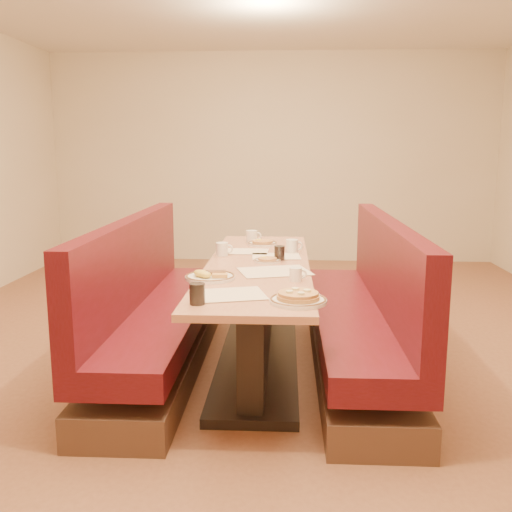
{
  "coord_description": "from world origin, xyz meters",
  "views": [
    {
      "loc": [
        0.19,
        -3.83,
        1.52
      ],
      "look_at": [
        0.0,
        -0.25,
        0.85
      ],
      "focal_mm": 40.0,
      "sensor_mm": 36.0,
      "label": 1
    }
  ],
  "objects_px": {
    "coffee_mug_b": "(222,249)",
    "coffee_mug_d": "(252,236)",
    "coffee_mug_a": "(296,274)",
    "soda_tumbler_mid": "(279,253)",
    "diner_table": "(258,316)",
    "soda_tumbler_near": "(197,294)",
    "pancake_plate": "(298,298)",
    "eggs_plate": "(210,276)",
    "booth_left": "(154,317)",
    "coffee_mug_c": "(293,246)",
    "booth_right": "(363,320)"
  },
  "relations": [
    {
      "from": "coffee_mug_c",
      "to": "soda_tumbler_mid",
      "type": "relative_size",
      "value": 1.25
    },
    {
      "from": "coffee_mug_a",
      "to": "soda_tumbler_mid",
      "type": "relative_size",
      "value": 1.02
    },
    {
      "from": "coffee_mug_d",
      "to": "soda_tumbler_mid",
      "type": "xyz_separation_m",
      "value": [
        0.24,
        -0.78,
        -0.0
      ]
    },
    {
      "from": "coffee_mug_a",
      "to": "soda_tumbler_mid",
      "type": "bearing_deg",
      "value": 89.37
    },
    {
      "from": "coffee_mug_c",
      "to": "soda_tumbler_near",
      "type": "distance_m",
      "value": 1.59
    },
    {
      "from": "pancake_plate",
      "to": "coffee_mug_c",
      "type": "distance_m",
      "value": 1.45
    },
    {
      "from": "coffee_mug_a",
      "to": "soda_tumbler_mid",
      "type": "distance_m",
      "value": 0.65
    },
    {
      "from": "pancake_plate",
      "to": "coffee_mug_d",
      "type": "height_order",
      "value": "coffee_mug_d"
    },
    {
      "from": "coffee_mug_c",
      "to": "soda_tumbler_mid",
      "type": "distance_m",
      "value": 0.33
    },
    {
      "from": "soda_tumbler_mid",
      "to": "eggs_plate",
      "type": "bearing_deg",
      "value": -123.77
    },
    {
      "from": "coffee_mug_d",
      "to": "soda_tumbler_near",
      "type": "relative_size",
      "value": 1.22
    },
    {
      "from": "diner_table",
      "to": "booth_right",
      "type": "height_order",
      "value": "booth_right"
    },
    {
      "from": "booth_left",
      "to": "eggs_plate",
      "type": "bearing_deg",
      "value": -46.32
    },
    {
      "from": "diner_table",
      "to": "coffee_mug_a",
      "type": "relative_size",
      "value": 23.54
    },
    {
      "from": "soda_tumbler_mid",
      "to": "diner_table",
      "type": "bearing_deg",
      "value": -137.26
    },
    {
      "from": "booth_left",
      "to": "coffee_mug_d",
      "type": "height_order",
      "value": "booth_left"
    },
    {
      "from": "booth_right",
      "to": "soda_tumbler_mid",
      "type": "bearing_deg",
      "value": 167.07
    },
    {
      "from": "booth_left",
      "to": "coffee_mug_b",
      "type": "distance_m",
      "value": 0.7
    },
    {
      "from": "coffee_mug_d",
      "to": "booth_left",
      "type": "bearing_deg",
      "value": -136.88
    },
    {
      "from": "soda_tumbler_mid",
      "to": "soda_tumbler_near",
      "type": "bearing_deg",
      "value": -108.63
    },
    {
      "from": "soda_tumbler_near",
      "to": "coffee_mug_c",
      "type": "bearing_deg",
      "value": 71.74
    },
    {
      "from": "diner_table",
      "to": "pancake_plate",
      "type": "distance_m",
      "value": 1.11
    },
    {
      "from": "pancake_plate",
      "to": "soda_tumbler_mid",
      "type": "bearing_deg",
      "value": 95.56
    },
    {
      "from": "eggs_plate",
      "to": "coffee_mug_a",
      "type": "xyz_separation_m",
      "value": [
        0.52,
        -0.02,
        0.02
      ]
    },
    {
      "from": "booth_left",
      "to": "coffee_mug_c",
      "type": "relative_size",
      "value": 19.24
    },
    {
      "from": "coffee_mug_c",
      "to": "eggs_plate",
      "type": "bearing_deg",
      "value": -122.78
    },
    {
      "from": "booth_left",
      "to": "coffee_mug_c",
      "type": "bearing_deg",
      "value": 24.87
    },
    {
      "from": "pancake_plate",
      "to": "coffee_mug_b",
      "type": "bearing_deg",
      "value": 112.47
    },
    {
      "from": "eggs_plate",
      "to": "soda_tumbler_mid",
      "type": "height_order",
      "value": "soda_tumbler_mid"
    },
    {
      "from": "coffee_mug_b",
      "to": "soda_tumbler_near",
      "type": "relative_size",
      "value": 1.18
    },
    {
      "from": "booth_right",
      "to": "coffee_mug_b",
      "type": "distance_m",
      "value": 1.14
    },
    {
      "from": "soda_tumbler_near",
      "to": "booth_left",
      "type": "bearing_deg",
      "value": 114.36
    },
    {
      "from": "coffee_mug_a",
      "to": "pancake_plate",
      "type": "bearing_deg",
      "value": -99.89
    },
    {
      "from": "diner_table",
      "to": "coffee_mug_d",
      "type": "relative_size",
      "value": 18.81
    },
    {
      "from": "diner_table",
      "to": "coffee_mug_a",
      "type": "xyz_separation_m",
      "value": [
        0.25,
        -0.51,
        0.42
      ]
    },
    {
      "from": "booth_left",
      "to": "soda_tumbler_mid",
      "type": "height_order",
      "value": "booth_left"
    },
    {
      "from": "coffee_mug_d",
      "to": "soda_tumbler_mid",
      "type": "relative_size",
      "value": 1.28
    },
    {
      "from": "coffee_mug_d",
      "to": "coffee_mug_c",
      "type": "bearing_deg",
      "value": -65.7
    },
    {
      "from": "diner_table",
      "to": "booth_left",
      "type": "distance_m",
      "value": 0.73
    },
    {
      "from": "pancake_plate",
      "to": "eggs_plate",
      "type": "height_order",
      "value": "pancake_plate"
    },
    {
      "from": "coffee_mug_a",
      "to": "booth_right",
      "type": "bearing_deg",
      "value": 36.44
    },
    {
      "from": "coffee_mug_a",
      "to": "coffee_mug_b",
      "type": "relative_size",
      "value": 0.83
    },
    {
      "from": "soda_tumbler_near",
      "to": "soda_tumbler_mid",
      "type": "bearing_deg",
      "value": 71.37
    },
    {
      "from": "diner_table",
      "to": "coffee_mug_c",
      "type": "distance_m",
      "value": 0.67
    },
    {
      "from": "coffee_mug_b",
      "to": "coffee_mug_d",
      "type": "xyz_separation_m",
      "value": [
        0.18,
        0.62,
        0.0
      ]
    },
    {
      "from": "booth_right",
      "to": "soda_tumbler_near",
      "type": "height_order",
      "value": "booth_right"
    },
    {
      "from": "pancake_plate",
      "to": "booth_left",
      "type": "bearing_deg",
      "value": 134.71
    },
    {
      "from": "booth_left",
      "to": "soda_tumbler_near",
      "type": "distance_m",
      "value": 1.24
    },
    {
      "from": "coffee_mug_d",
      "to": "soda_tumbler_near",
      "type": "height_order",
      "value": "soda_tumbler_near"
    },
    {
      "from": "booth_right",
      "to": "eggs_plate",
      "type": "distance_m",
      "value": 1.18
    }
  ]
}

